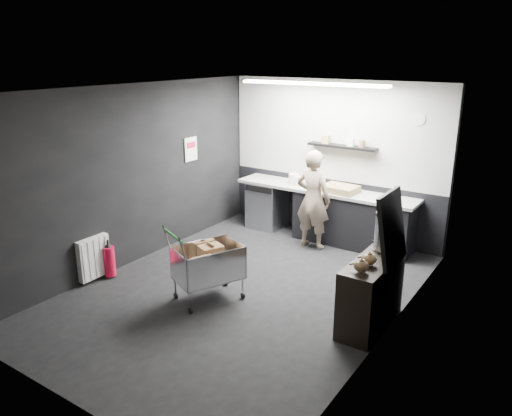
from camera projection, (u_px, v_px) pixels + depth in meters
The scene contains 22 objects.
floor at pixel (243, 291), 6.84m from camera, with size 5.50×5.50×0.00m, color black.
ceiling at pixel (241, 89), 6.02m from camera, with size 5.50×5.50×0.00m, color silver.
wall_back at pixel (334, 159), 8.61m from camera, with size 5.50×5.50×0.00m, color black.
wall_front at pixel (55, 271), 4.25m from camera, with size 5.50×5.50×0.00m, color black.
wall_left at pixel (133, 176), 7.49m from camera, with size 5.50×5.50×0.00m, color black.
wall_right at pixel (393, 225), 5.37m from camera, with size 5.50×5.50×0.00m, color black.
kitchen_wall_panel at pixel (335, 131), 8.44m from camera, with size 3.95×0.02×1.70m, color #BBBBB6.
dado_panel at pixel (331, 207), 8.85m from camera, with size 3.95×0.02×1.00m, color black.
floating_shelf at pixel (342, 146), 8.32m from camera, with size 1.20×0.22×0.04m, color black.
wall_clock at pixel (419, 119), 7.60m from camera, with size 0.20×0.20×0.03m, color silver.
poster at pixel (191, 149), 8.45m from camera, with size 0.02×0.30×0.40m, color white.
poster_red_band at pixel (191, 145), 8.43m from camera, with size 0.01×0.22×0.10m, color red.
radiator at pixel (94, 258), 7.05m from camera, with size 0.10×0.50×0.60m, color silver.
ceiling_strip at pixel (312, 84), 7.50m from camera, with size 2.40×0.20×0.04m, color white.
prep_counter at pixel (330, 215), 8.55m from camera, with size 3.20×0.61×0.90m.
person at pixel (313, 200), 8.14m from camera, with size 0.60×0.39×1.65m, color beige.
shopping_cart at pixel (208, 265), 6.49m from camera, with size 0.89×1.13×1.01m.
sideboard at pixel (373, 284), 5.85m from camera, with size 0.47×1.11×1.67m.
fire_extinguisher at pixel (109, 260), 7.18m from camera, with size 0.17×0.17×0.55m.
cardboard_box at pixel (340, 189), 8.26m from camera, with size 0.56×0.42×0.11m, color #9C8253.
pink_tub at pixel (294, 179), 8.77m from camera, with size 0.18×0.18×0.18m, color silver.
white_container at pixel (301, 181), 8.65m from camera, with size 0.18×0.14×0.16m, color silver.
Camera 1 is at (3.59, -5.03, 3.15)m, focal length 35.00 mm.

